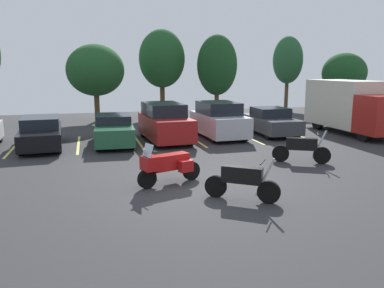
{
  "coord_description": "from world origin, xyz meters",
  "views": [
    {
      "loc": [
        -3.24,
        -11.33,
        3.61
      ],
      "look_at": [
        0.2,
        1.57,
        1.02
      ],
      "focal_mm": 36.45,
      "sensor_mm": 36.0,
      "label": 1
    }
  ],
  "objects_px": {
    "box_truck": "(352,106)",
    "car_black": "(41,133)",
    "motorcycle_third": "(242,180)",
    "car_red": "(165,123)",
    "motorcycle_touring": "(167,164)",
    "car_green": "(114,130)",
    "motorcycle_second": "(302,148)",
    "car_charcoal": "(271,122)",
    "car_silver": "(219,120)"
  },
  "relations": [
    {
      "from": "box_truck",
      "to": "car_black",
      "type": "bearing_deg",
      "value": 179.13
    },
    {
      "from": "motorcycle_third",
      "to": "car_red",
      "type": "xyz_separation_m",
      "value": [
        -0.33,
        9.47,
        0.37
      ]
    },
    {
      "from": "motorcycle_touring",
      "to": "car_green",
      "type": "distance_m",
      "value": 7.51
    },
    {
      "from": "motorcycle_touring",
      "to": "motorcycle_second",
      "type": "bearing_deg",
      "value": 15.12
    },
    {
      "from": "motorcycle_third",
      "to": "car_red",
      "type": "distance_m",
      "value": 9.49
    },
    {
      "from": "car_charcoal",
      "to": "car_red",
      "type": "bearing_deg",
      "value": -175.8
    },
    {
      "from": "motorcycle_third",
      "to": "car_silver",
      "type": "relative_size",
      "value": 0.41
    },
    {
      "from": "car_green",
      "to": "box_truck",
      "type": "bearing_deg",
      "value": -1.2
    },
    {
      "from": "motorcycle_touring",
      "to": "car_charcoal",
      "type": "distance_m",
      "value": 10.87
    },
    {
      "from": "car_red",
      "to": "car_silver",
      "type": "distance_m",
      "value": 3.02
    },
    {
      "from": "motorcycle_second",
      "to": "car_green",
      "type": "xyz_separation_m",
      "value": [
        -6.77,
        5.9,
        0.11
      ]
    },
    {
      "from": "car_red",
      "to": "car_black",
      "type": "bearing_deg",
      "value": -179.19
    },
    {
      "from": "motorcycle_touring",
      "to": "motorcycle_second",
      "type": "xyz_separation_m",
      "value": [
        5.61,
        1.52,
        -0.08
      ]
    },
    {
      "from": "car_black",
      "to": "car_red",
      "type": "relative_size",
      "value": 1.06
    },
    {
      "from": "motorcycle_third",
      "to": "car_black",
      "type": "bearing_deg",
      "value": 123.46
    },
    {
      "from": "motorcycle_touring",
      "to": "car_charcoal",
      "type": "relative_size",
      "value": 0.51
    },
    {
      "from": "car_charcoal",
      "to": "car_black",
      "type": "bearing_deg",
      "value": -177.46
    },
    {
      "from": "car_silver",
      "to": "car_charcoal",
      "type": "bearing_deg",
      "value": 1.5
    },
    {
      "from": "motorcycle_third",
      "to": "car_silver",
      "type": "bearing_deg",
      "value": 74.88
    },
    {
      "from": "car_green",
      "to": "car_silver",
      "type": "relative_size",
      "value": 1.07
    },
    {
      "from": "motorcycle_second",
      "to": "car_silver",
      "type": "xyz_separation_m",
      "value": [
        -1.24,
        6.32,
        0.34
      ]
    },
    {
      "from": "car_red",
      "to": "car_silver",
      "type": "relative_size",
      "value": 1.03
    },
    {
      "from": "motorcycle_third",
      "to": "car_green",
      "type": "distance_m",
      "value": 9.84
    },
    {
      "from": "car_red",
      "to": "car_charcoal",
      "type": "bearing_deg",
      "value": 4.2
    },
    {
      "from": "motorcycle_third",
      "to": "car_red",
      "type": "bearing_deg",
      "value": 92.02
    },
    {
      "from": "motorcycle_third",
      "to": "car_black",
      "type": "xyz_separation_m",
      "value": [
        -6.2,
        9.39,
        0.12
      ]
    },
    {
      "from": "motorcycle_second",
      "to": "car_red",
      "type": "xyz_separation_m",
      "value": [
        -4.24,
        5.96,
        0.36
      ]
    },
    {
      "from": "car_charcoal",
      "to": "box_truck",
      "type": "xyz_separation_m",
      "value": [
        4.59,
        -0.78,
        0.83
      ]
    },
    {
      "from": "motorcycle_second",
      "to": "box_truck",
      "type": "xyz_separation_m",
      "value": [
        6.43,
        5.62,
        0.98
      ]
    },
    {
      "from": "car_charcoal",
      "to": "car_green",
      "type": "bearing_deg",
      "value": -176.65
    },
    {
      "from": "motorcycle_touring",
      "to": "motorcycle_third",
      "type": "bearing_deg",
      "value": -49.4
    },
    {
      "from": "car_red",
      "to": "car_charcoal",
      "type": "height_order",
      "value": "car_red"
    },
    {
      "from": "car_green",
      "to": "car_red",
      "type": "relative_size",
      "value": 1.04
    },
    {
      "from": "car_black",
      "to": "car_green",
      "type": "bearing_deg",
      "value": 0.44
    },
    {
      "from": "motorcycle_touring",
      "to": "motorcycle_third",
      "type": "distance_m",
      "value": 2.63
    },
    {
      "from": "car_charcoal",
      "to": "motorcycle_third",
      "type": "bearing_deg",
      "value": -120.05
    },
    {
      "from": "motorcycle_second",
      "to": "motorcycle_third",
      "type": "distance_m",
      "value": 5.25
    },
    {
      "from": "car_black",
      "to": "car_green",
      "type": "distance_m",
      "value": 3.33
    },
    {
      "from": "box_truck",
      "to": "motorcycle_third",
      "type": "bearing_deg",
      "value": -138.5
    },
    {
      "from": "motorcycle_touring",
      "to": "car_silver",
      "type": "distance_m",
      "value": 8.98
    },
    {
      "from": "car_green",
      "to": "motorcycle_second",
      "type": "bearing_deg",
      "value": -41.06
    },
    {
      "from": "car_silver",
      "to": "box_truck",
      "type": "relative_size",
      "value": 0.69
    },
    {
      "from": "car_green",
      "to": "car_silver",
      "type": "xyz_separation_m",
      "value": [
        5.53,
        0.42,
        0.22
      ]
    },
    {
      "from": "motorcycle_touring",
      "to": "car_silver",
      "type": "relative_size",
      "value": 0.49
    },
    {
      "from": "car_green",
      "to": "box_truck",
      "type": "height_order",
      "value": "box_truck"
    },
    {
      "from": "car_green",
      "to": "car_charcoal",
      "type": "xyz_separation_m",
      "value": [
        8.61,
        0.5,
        0.03
      ]
    },
    {
      "from": "motorcycle_third",
      "to": "car_charcoal",
      "type": "xyz_separation_m",
      "value": [
        5.74,
        9.92,
        0.15
      ]
    },
    {
      "from": "motorcycle_touring",
      "to": "box_truck",
      "type": "bearing_deg",
      "value": 30.66
    },
    {
      "from": "motorcycle_third",
      "to": "car_charcoal",
      "type": "bearing_deg",
      "value": 59.95
    },
    {
      "from": "car_green",
      "to": "car_charcoal",
      "type": "bearing_deg",
      "value": 3.35
    }
  ]
}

